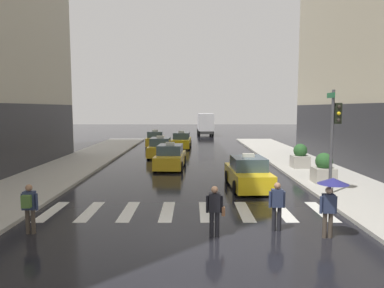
# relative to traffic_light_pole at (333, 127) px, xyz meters

# --- Properties ---
(ground_plane) EXTENTS (160.00, 160.00, 0.00)m
(ground_plane) POSITION_rel_traffic_light_pole_xyz_m (-6.74, -5.36, -3.26)
(ground_plane) COLOR black
(crosswalk_markings) EXTENTS (11.30, 2.80, 0.01)m
(crosswalk_markings) POSITION_rel_traffic_light_pole_xyz_m (-6.74, -2.36, -3.25)
(crosswalk_markings) COLOR silver
(crosswalk_markings) RESTS_ON ground
(traffic_light_pole) EXTENTS (0.44, 0.84, 4.80)m
(traffic_light_pole) POSITION_rel_traffic_light_pole_xyz_m (0.00, 0.00, 0.00)
(traffic_light_pole) COLOR #47474C
(traffic_light_pole) RESTS_ON curb_right
(taxi_lead) EXTENTS (2.08, 4.61, 1.80)m
(taxi_lead) POSITION_rel_traffic_light_pole_xyz_m (-3.63, 1.86, -2.53)
(taxi_lead) COLOR yellow
(taxi_lead) RESTS_ON ground
(taxi_second) EXTENTS (2.11, 4.62, 1.80)m
(taxi_second) POSITION_rel_traffic_light_pole_xyz_m (-8.02, 7.97, -2.53)
(taxi_second) COLOR gold
(taxi_second) RESTS_ON ground
(taxi_third) EXTENTS (1.99, 4.57, 1.80)m
(taxi_third) POSITION_rel_traffic_light_pole_xyz_m (-9.21, 13.68, -2.53)
(taxi_third) COLOR gold
(taxi_third) RESTS_ON ground
(taxi_fourth) EXTENTS (2.06, 4.60, 1.80)m
(taxi_fourth) POSITION_rel_traffic_light_pole_xyz_m (-7.61, 20.18, -2.53)
(taxi_fourth) COLOR yellow
(taxi_fourth) RESTS_ON ground
(taxi_fifth) EXTENTS (2.08, 4.61, 1.80)m
(taxi_fifth) POSITION_rel_traffic_light_pole_xyz_m (-10.53, 22.11, -2.53)
(taxi_fifth) COLOR gold
(taxi_fifth) RESTS_ON ground
(box_truck) EXTENTS (2.38, 7.58, 3.35)m
(box_truck) POSITION_rel_traffic_light_pole_xyz_m (-4.51, 36.98, -1.41)
(box_truck) COLOR #2D2D2D
(box_truck) RESTS_ON ground
(pedestrian_with_umbrella) EXTENTS (0.96, 0.96, 1.94)m
(pedestrian_with_umbrella) POSITION_rel_traffic_light_pole_xyz_m (-2.14, -5.24, -1.74)
(pedestrian_with_umbrella) COLOR #473D33
(pedestrian_with_umbrella) RESTS_ON ground
(pedestrian_with_backpack) EXTENTS (0.55, 0.43, 1.65)m
(pedestrian_with_backpack) POSITION_rel_traffic_light_pole_xyz_m (-11.82, -4.91, -2.29)
(pedestrian_with_backpack) COLOR #473D33
(pedestrian_with_backpack) RESTS_ON ground
(pedestrian_with_handbag) EXTENTS (0.61, 0.24, 1.65)m
(pedestrian_with_handbag) POSITION_rel_traffic_light_pole_xyz_m (-5.79, -5.13, -2.32)
(pedestrian_with_handbag) COLOR black
(pedestrian_with_handbag) RESTS_ON ground
(pedestrian_plain_coat) EXTENTS (0.55, 0.24, 1.65)m
(pedestrian_plain_coat) POSITION_rel_traffic_light_pole_xyz_m (-3.68, -4.58, -2.32)
(pedestrian_plain_coat) COLOR black
(pedestrian_plain_coat) RESTS_ON ground
(planter_near_corner) EXTENTS (1.10, 1.10, 1.60)m
(planter_near_corner) POSITION_rel_traffic_light_pole_xyz_m (0.52, 2.47, -2.38)
(planter_near_corner) COLOR #A8A399
(planter_near_corner) RESTS_ON curb_right
(planter_mid_block) EXTENTS (1.10, 1.10, 1.60)m
(planter_mid_block) POSITION_rel_traffic_light_pole_xyz_m (0.72, 7.24, -2.38)
(planter_mid_block) COLOR #A8A399
(planter_mid_block) RESTS_ON curb_right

